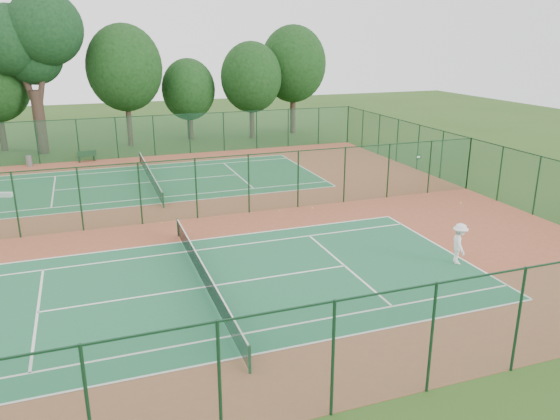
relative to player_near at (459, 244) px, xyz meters
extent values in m
plane|color=#2A4916|center=(-11.38, 10.46, -0.97)|extent=(120.00, 120.00, 0.00)
cube|color=brown|center=(-11.38, 10.46, -0.96)|extent=(40.00, 36.00, 0.01)
cube|color=#1E613D|center=(-11.38, 1.46, -0.95)|extent=(23.77, 10.97, 0.01)
cube|color=#1E5F37|center=(-11.38, 19.46, -0.95)|extent=(23.77, 10.97, 0.01)
cube|color=#1A5035|center=(-11.38, 28.46, 0.78)|extent=(40.00, 0.02, 3.50)
cube|color=#12331E|center=(-11.38, 28.46, 2.49)|extent=(40.00, 0.05, 0.05)
cube|color=#1B5137|center=(-11.38, -7.54, 0.78)|extent=(40.00, 0.02, 3.50)
cube|color=#12341F|center=(-11.38, -7.54, 2.49)|extent=(40.00, 0.05, 0.05)
cube|color=#1A4E34|center=(8.62, 10.46, 0.78)|extent=(0.02, 36.00, 3.50)
cube|color=#14371C|center=(8.62, 10.46, 2.49)|extent=(0.05, 36.00, 0.05)
cube|color=#1A4E2C|center=(-11.38, 10.46, 0.78)|extent=(40.00, 0.02, 3.50)
cube|color=#13351B|center=(-11.38, 10.46, 2.49)|extent=(40.00, 0.05, 0.05)
cylinder|color=#143923|center=(-11.38, -4.94, -0.48)|extent=(0.10, 0.10, 0.97)
cylinder|color=#143923|center=(-11.38, 7.86, -0.48)|extent=(0.10, 0.10, 0.97)
cube|color=black|center=(-11.38, 1.46, -0.48)|extent=(0.02, 12.80, 0.85)
cube|color=white|center=(-11.38, 1.46, -0.05)|extent=(0.04, 12.80, 0.06)
cylinder|color=#153A21|center=(-11.38, 13.06, -0.48)|extent=(0.10, 0.10, 0.97)
cylinder|color=#153A21|center=(-11.38, 25.86, -0.48)|extent=(0.10, 0.10, 0.97)
cube|color=black|center=(-11.38, 19.46, -0.48)|extent=(0.02, 12.80, 0.85)
cube|color=silver|center=(-11.38, 19.46, -0.05)|extent=(0.04, 12.80, 0.06)
imported|color=white|center=(0.00, 0.00, 0.00)|extent=(1.10, 1.40, 1.90)
cylinder|color=slate|center=(-19.80, 27.73, -0.53)|extent=(0.61, 0.61, 0.85)
cube|color=#113119|center=(-16.05, 27.95, -0.73)|extent=(0.16, 0.41, 0.45)
cube|color=#113119|center=(-14.86, 28.17, -0.73)|extent=(0.16, 0.41, 0.45)
cube|color=#113119|center=(-15.46, 28.06, -0.49)|extent=(1.56, 0.70, 0.05)
cube|color=#113119|center=(-15.42, 27.86, -0.25)|extent=(1.49, 0.33, 0.45)
cube|color=white|center=(-20.62, 18.84, -0.80)|extent=(0.88, 0.60, 0.31)
sphere|color=#C0DE33|center=(-5.01, 10.08, -0.92)|extent=(0.07, 0.07, 0.07)
sphere|color=#D6EA36|center=(-2.99, 9.88, -0.92)|extent=(0.07, 0.07, 0.07)
sphere|color=gold|center=(-11.92, 10.19, -0.93)|extent=(0.07, 0.07, 0.07)
cylinder|color=#32231B|center=(-19.00, 33.01, 1.77)|extent=(1.00, 1.00, 5.48)
cylinder|color=#32231B|center=(-19.82, 33.29, 5.88)|extent=(1.86, 0.55, 5.45)
cylinder|color=#32231B|center=(-18.18, 32.83, 6.15)|extent=(1.73, 0.51, 5.91)
sphere|color=black|center=(-20.46, 33.29, 8.62)|extent=(5.84, 5.84, 5.84)
sphere|color=black|center=(-17.63, 32.83, 9.53)|extent=(6.21, 6.21, 6.21)
sphere|color=black|center=(-18.82, 33.74, 7.25)|extent=(4.75, 4.75, 4.75)
camera|label=1|loc=(-15.42, -18.87, 8.96)|focal=35.00mm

